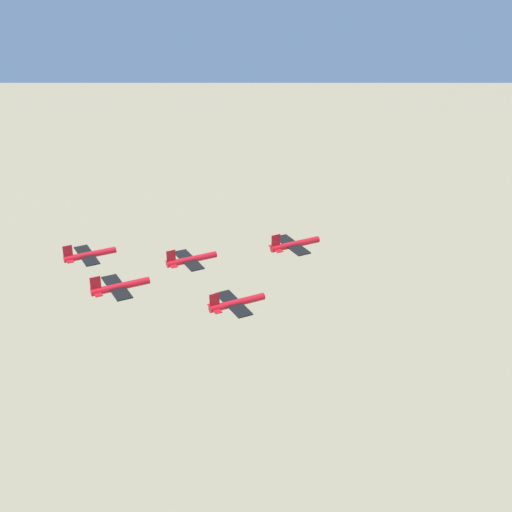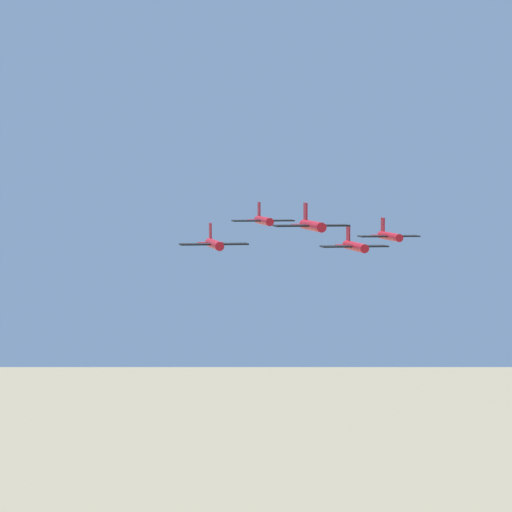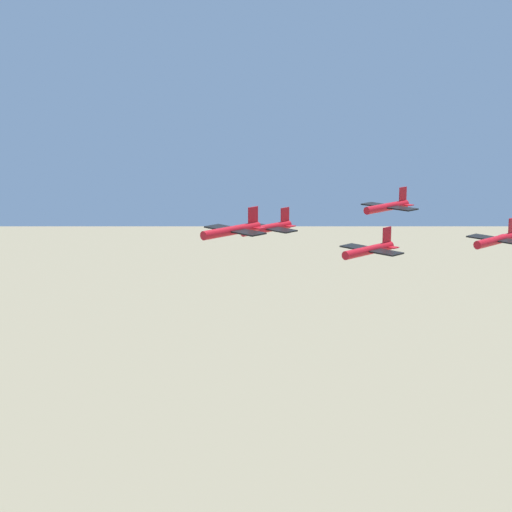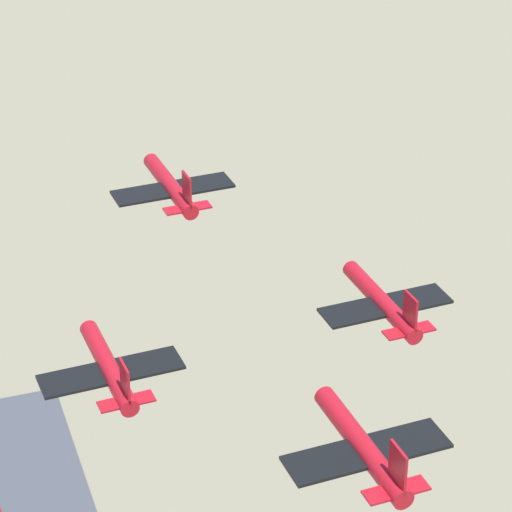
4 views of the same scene
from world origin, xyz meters
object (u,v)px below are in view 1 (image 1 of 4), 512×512
(jet_1, at_px, (190,260))
(jet_2, at_px, (235,303))
(jet_4, at_px, (118,287))
(jet_3, at_px, (88,255))
(jet_0, at_px, (293,244))

(jet_1, xyz_separation_m, jet_2, (-14.08, 16.57, 0.56))
(jet_4, bearing_deg, jet_3, -180.00)
(jet_0, relative_size, jet_2, 1.00)
(jet_1, distance_m, jet_3, 21.45)
(jet_0, bearing_deg, jet_3, -120.47)
(jet_2, bearing_deg, jet_1, -180.00)
(jet_3, bearing_deg, jet_4, 0.00)
(jet_0, relative_size, jet_4, 1.00)
(jet_2, xyz_separation_m, jet_3, (35.20, -12.89, -0.05))
(jet_1, xyz_separation_m, jet_3, (21.12, 3.68, 0.51))
(jet_0, bearing_deg, jet_1, -120.47)
(jet_2, height_order, jet_4, jet_4)
(jet_3, height_order, jet_4, jet_4)
(jet_1, distance_m, jet_4, 21.69)
(jet_0, distance_m, jet_3, 43.02)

